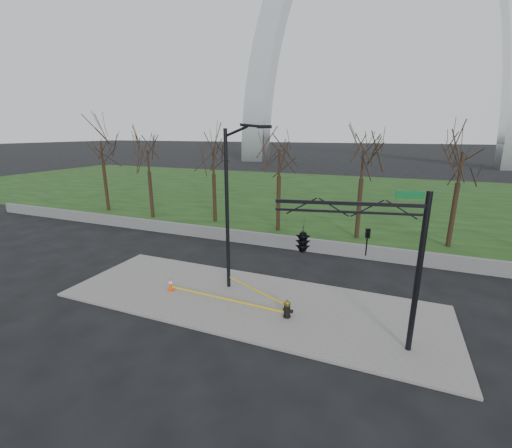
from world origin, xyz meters
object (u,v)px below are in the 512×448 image
at_px(traffic_cone, 171,285).
at_px(street_light, 231,200).
at_px(fire_hydrant, 287,309).
at_px(traffic_signal_mast, 325,240).

height_order(traffic_cone, street_light, street_light).
relative_size(fire_hydrant, traffic_cone, 1.37).
bearing_deg(traffic_signal_mast, fire_hydrant, 133.31).
bearing_deg(traffic_signal_mast, street_light, 138.76).
height_order(fire_hydrant, street_light, street_light).
distance_m(fire_hydrant, traffic_cone, 6.21).
xyz_separation_m(fire_hydrant, traffic_cone, (-6.21, 0.25, -0.08)).
height_order(traffic_cone, traffic_signal_mast, traffic_signal_mast).
bearing_deg(traffic_cone, traffic_signal_mast, -9.97).
bearing_deg(traffic_cone, fire_hydrant, -2.31).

